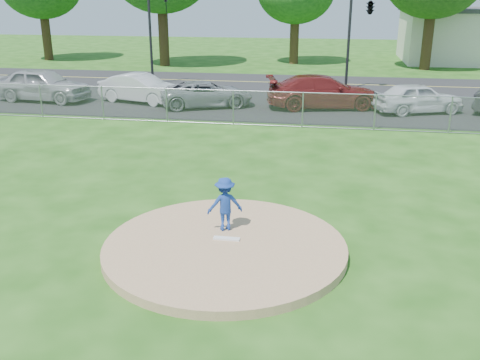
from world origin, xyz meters
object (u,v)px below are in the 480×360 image
object	(u,v)px
traffic_signal_left	(154,29)
parked_car_darkred	(323,92)
parked_car_pearl	(418,98)
parked_car_silver	(43,85)
parked_car_gray	(206,94)
pitcher	(225,204)
traffic_cone	(172,99)
parked_car_white	(141,88)
traffic_signal_center	(368,9)

from	to	relation	value
traffic_signal_left	parked_car_darkred	world-z (taller)	traffic_signal_left
parked_car_darkred	parked_car_pearl	bearing A→B (deg)	-107.86
parked_car_silver	parked_car_pearl	xyz separation A→B (m)	(19.21, 0.21, -0.14)
parked_car_gray	parked_car_silver	bearing A→B (deg)	67.29
parked_car_gray	parked_car_darkred	bearing A→B (deg)	-105.89
pitcher	parked_car_silver	xyz separation A→B (m)	(-12.79, 14.94, 0.03)
pitcher	traffic_cone	world-z (taller)	pitcher
parked_car_white	parked_car_darkred	bearing A→B (deg)	-72.45
traffic_signal_left	parked_car_pearl	size ratio (longest dim) A/B	1.33
pitcher	parked_car_darkred	bearing A→B (deg)	-118.94
parked_car_gray	parked_car_pearl	size ratio (longest dim) A/B	1.10
pitcher	parked_car_darkred	distance (m)	15.67
parked_car_pearl	parked_car_white	bearing A→B (deg)	68.76
traffic_signal_left	parked_car_gray	distance (m)	8.38
traffic_cone	parked_car_silver	size ratio (longest dim) A/B	0.13
pitcher	parked_car_pearl	world-z (taller)	pitcher
parked_car_silver	parked_car_white	xyz separation A→B (m)	(5.24, 0.48, -0.12)
parked_car_darkred	parked_car_gray	bearing A→B (deg)	83.80
parked_car_white	parked_car_pearl	bearing A→B (deg)	-74.39
parked_car_silver	parked_car_darkred	bearing A→B (deg)	-81.29
parked_car_white	parked_car_darkred	size ratio (longest dim) A/B	0.80
traffic_signal_center	traffic_cone	distance (m)	12.43
parked_car_white	parked_car_gray	bearing A→B (deg)	-81.46
parked_car_darkred	traffic_signal_center	bearing A→B (deg)	-33.83
traffic_signal_center	parked_car_silver	distance (m)	18.42
traffic_signal_left	traffic_signal_center	world-z (taller)	same
traffic_cone	parked_car_gray	bearing A→B (deg)	-2.16
traffic_cone	parked_car_white	xyz separation A→B (m)	(-1.84, 0.46, 0.42)
parked_car_darkred	pitcher	bearing A→B (deg)	160.31
parked_car_gray	parked_car_pearl	world-z (taller)	parked_car_pearl
traffic_cone	parked_car_darkred	distance (m)	7.66
traffic_signal_left	pitcher	bearing A→B (deg)	-67.92
traffic_signal_left	parked_car_darkred	distance (m)	12.24
parked_car_silver	traffic_signal_center	bearing A→B (deg)	-63.19
parked_car_gray	pitcher	bearing A→B (deg)	172.27
traffic_cone	parked_car_gray	size ratio (longest dim) A/B	0.14
traffic_signal_left	pitcher	world-z (taller)	traffic_signal_left
parked_car_silver	parked_car_pearl	bearing A→B (deg)	-83.07
traffic_cone	parked_car_white	size ratio (longest dim) A/B	0.14
parked_car_silver	traffic_signal_left	bearing A→B (deg)	-27.09
traffic_signal_center	parked_car_white	size ratio (longest dim) A/B	1.25
pitcher	traffic_cone	bearing A→B (deg)	-91.06
parked_car_white	parked_car_gray	size ratio (longest dim) A/B	0.97
parked_car_silver	parked_car_white	world-z (taller)	parked_car_silver
parked_car_gray	parked_car_darkred	size ratio (longest dim) A/B	0.83
parked_car_white	parked_car_pearl	distance (m)	13.97
traffic_signal_left	parked_car_pearl	world-z (taller)	traffic_signal_left
parked_car_silver	parked_car_pearl	size ratio (longest dim) A/B	1.20
parked_car_gray	parked_car_darkred	xyz separation A→B (m)	(5.80, 0.66, 0.17)
parked_car_silver	parked_car_white	size ratio (longest dim) A/B	1.13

